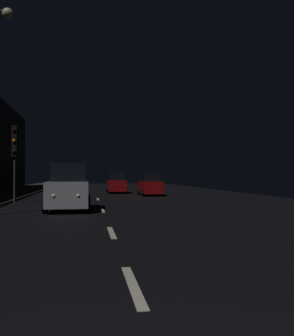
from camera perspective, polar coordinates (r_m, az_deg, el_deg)
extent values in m
cube|color=black|center=(27.22, -7.60, -4.58)|extent=(27.15, 84.00, 0.02)
cube|color=beige|center=(5.94, -2.16, -17.49)|extent=(0.16, 2.20, 0.01)
cube|color=beige|center=(11.01, -5.45, -9.81)|extent=(0.16, 2.20, 0.01)
cube|color=beige|center=(17.78, -6.83, -6.44)|extent=(0.16, 2.20, 0.01)
cube|color=beige|center=(25.78, -7.52, -4.74)|extent=(0.16, 2.20, 0.01)
cylinder|color=#38383A|center=(23.92, -19.62, -1.68)|extent=(0.12, 0.12, 2.77)
cube|color=black|center=(24.00, -19.59, 3.90)|extent=(0.33, 0.36, 1.90)
sphere|color=black|center=(23.89, -19.69, 5.45)|extent=(0.22, 0.22, 0.22)
sphere|color=orange|center=(23.83, -19.70, 3.93)|extent=(0.22, 0.22, 0.22)
sphere|color=black|center=(23.79, -19.71, 2.41)|extent=(0.22, 0.22, 0.22)
sphere|color=beige|center=(17.05, -20.55, 21.27)|extent=(0.44, 0.44, 0.44)
cube|color=#A5A8AD|center=(18.21, -11.91, -3.80)|extent=(1.85, 4.33, 1.13)
cube|color=black|center=(18.34, -11.87, -0.65)|extent=(1.58, 2.16, 0.87)
cylinder|color=black|center=(16.70, -9.05, -5.67)|extent=(0.23, 0.66, 0.66)
cylinder|color=black|center=(16.80, -15.29, -5.62)|extent=(0.23, 0.66, 0.66)
cylinder|color=black|center=(19.72, -9.05, -4.95)|extent=(0.23, 0.66, 0.66)
cylinder|color=black|center=(19.81, -14.33, -4.92)|extent=(0.23, 0.66, 0.66)
sphere|color=white|center=(16.07, -10.47, -4.18)|extent=(0.19, 0.19, 0.19)
sphere|color=white|center=(16.13, -14.10, -4.15)|extent=(0.19, 0.19, 0.19)
sphere|color=red|center=(20.31, -10.17, -3.51)|extent=(0.19, 0.19, 0.19)
sphere|color=red|center=(20.35, -13.05, -3.50)|extent=(0.19, 0.19, 0.19)
cube|color=maroon|center=(34.18, -4.70, -2.69)|extent=(1.59, 3.70, 0.97)
cube|color=black|center=(34.04, -4.68, -1.26)|extent=(1.35, 1.85, 0.74)
cylinder|color=black|center=(35.44, -6.11, -3.28)|extent=(0.19, 0.56, 0.56)
cylinder|color=black|center=(35.55, -3.61, -3.27)|extent=(0.19, 0.56, 0.56)
cylinder|color=black|center=(32.85, -5.88, -3.46)|extent=(0.19, 0.56, 0.56)
cylinder|color=black|center=(32.98, -3.18, -3.45)|extent=(0.19, 0.56, 0.56)
sphere|color=slate|center=(35.96, -5.61, -2.61)|extent=(0.16, 0.16, 0.16)
sphere|color=slate|center=(36.03, -4.22, -2.61)|extent=(0.16, 0.16, 0.16)
sphere|color=red|center=(32.34, -5.23, -2.79)|extent=(0.16, 0.16, 0.16)
sphere|color=red|center=(32.41, -3.69, -2.79)|extent=(0.16, 0.16, 0.16)
cube|color=maroon|center=(30.00, 0.49, -2.97)|extent=(1.54, 3.60, 0.94)
cube|color=black|center=(29.86, 0.53, -1.38)|extent=(1.31, 1.80, 0.72)
cylinder|color=black|center=(31.15, -1.27, -3.61)|extent=(0.19, 0.55, 0.55)
cylinder|color=black|center=(31.39, 1.47, -3.59)|extent=(0.19, 0.55, 0.55)
cylinder|color=black|center=(28.66, -0.59, -3.84)|extent=(0.19, 0.55, 0.55)
cylinder|color=black|center=(28.92, 2.38, -3.81)|extent=(0.19, 0.55, 0.55)
sphere|color=slate|center=(31.68, -0.80, -2.86)|extent=(0.15, 0.15, 0.15)
sphere|color=slate|center=(31.81, 0.71, -2.85)|extent=(0.15, 0.15, 0.15)
sphere|color=red|center=(28.19, 0.23, -3.09)|extent=(0.15, 0.15, 0.15)
sphere|color=red|center=(28.34, 1.93, -3.08)|extent=(0.15, 0.15, 0.15)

